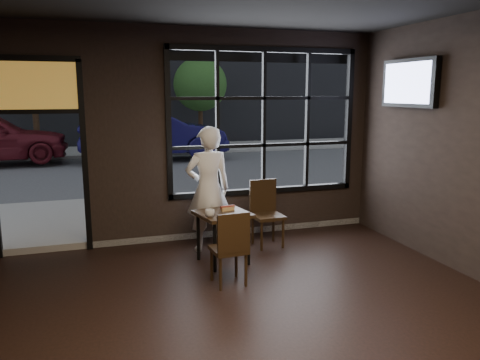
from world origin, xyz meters
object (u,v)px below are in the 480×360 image
object	(u,v)px
chair_near	(228,247)
man	(208,189)
navy_car	(154,134)
cafe_table	(223,237)

from	to	relation	value
chair_near	man	bearing A→B (deg)	-97.22
chair_near	navy_car	xyz separation A→B (m)	(0.47, 10.60, 0.43)
cafe_table	navy_car	world-z (taller)	navy_car
chair_near	man	world-z (taller)	man
cafe_table	navy_car	size ratio (longest dim) A/B	0.15
cafe_table	chair_near	bearing A→B (deg)	-112.41
navy_car	man	bearing A→B (deg)	178.08
cafe_table	navy_car	distance (m)	9.92
chair_near	navy_car	distance (m)	10.62
chair_near	navy_car	bearing A→B (deg)	-96.78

